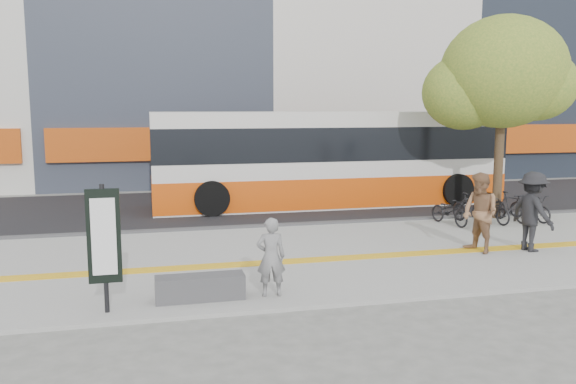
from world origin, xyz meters
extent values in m
plane|color=#5E5E59|center=(0.00, 0.00, 0.00)|extent=(120.00, 120.00, 0.00)
cube|color=slate|center=(0.00, 1.50, 0.04)|extent=(40.00, 7.00, 0.08)
cube|color=gold|center=(0.00, 1.00, 0.09)|extent=(40.00, 0.45, 0.01)
cube|color=black|center=(0.00, 9.00, 0.03)|extent=(40.00, 8.00, 0.06)
cube|color=#37383A|center=(0.00, 5.00, 0.07)|extent=(40.00, 0.25, 0.14)
cube|color=#B4440E|center=(2.00, 14.05, 2.00)|extent=(19.00, 0.50, 1.40)
cube|color=#37383A|center=(-2.60, -1.20, 0.30)|extent=(1.60, 0.45, 0.45)
cylinder|color=black|center=(-4.20, -1.50, 1.18)|extent=(0.08, 0.08, 2.20)
cube|color=black|center=(-4.20, -1.50, 1.40)|extent=(0.55, 0.08, 1.60)
cube|color=white|center=(-4.20, -1.55, 1.40)|extent=(0.40, 0.02, 1.30)
cylinder|color=#322216|center=(7.20, 4.70, 1.68)|extent=(0.28, 0.28, 3.20)
ellipsoid|color=#486F25|center=(7.20, 4.70, 4.60)|extent=(3.80, 3.80, 3.42)
ellipsoid|color=#486F25|center=(6.20, 5.20, 4.00)|extent=(2.60, 2.60, 2.34)
ellipsoid|color=#486F25|center=(8.10, 4.30, 4.20)|extent=(2.40, 2.40, 2.16)
ellipsoid|color=#486F25|center=(7.50, 5.50, 5.40)|extent=(2.20, 2.20, 1.98)
cube|color=silver|center=(2.87, 8.50, 1.72)|extent=(12.46, 2.60, 3.32)
cube|color=#C7450A|center=(2.87, 8.50, 0.63)|extent=(12.48, 2.62, 1.04)
cube|color=black|center=(2.87, 8.50, 2.29)|extent=(12.48, 2.62, 1.14)
cylinder|color=black|center=(-1.49, 7.20, 0.63)|extent=(1.14, 0.36, 1.14)
cylinder|color=black|center=(-1.49, 9.80, 0.63)|extent=(1.14, 0.36, 1.14)
cylinder|color=black|center=(7.23, 7.20, 0.63)|extent=(1.14, 0.36, 1.14)
cylinder|color=black|center=(7.23, 9.80, 0.63)|extent=(1.14, 0.36, 1.14)
imported|color=black|center=(5.19, 4.00, 0.49)|extent=(0.86, 1.64, 0.82)
imported|color=black|center=(5.87, 4.00, 0.53)|extent=(0.73, 1.57, 0.91)
imported|color=black|center=(6.56, 4.00, 0.49)|extent=(0.86, 1.64, 0.82)
imported|color=black|center=(7.24, 4.00, 0.53)|extent=(0.73, 1.57, 0.91)
imported|color=black|center=(7.92, 4.00, 0.49)|extent=(0.86, 1.64, 0.82)
imported|color=black|center=(-1.31, -1.28, 0.81)|extent=(0.57, 0.40, 1.47)
imported|color=#886142|center=(4.22, 0.79, 1.04)|extent=(0.92, 1.08, 1.92)
imported|color=black|center=(5.53, 0.64, 1.04)|extent=(0.89, 1.34, 1.93)
camera|label=1|loc=(-3.43, -11.55, 3.53)|focal=36.65mm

